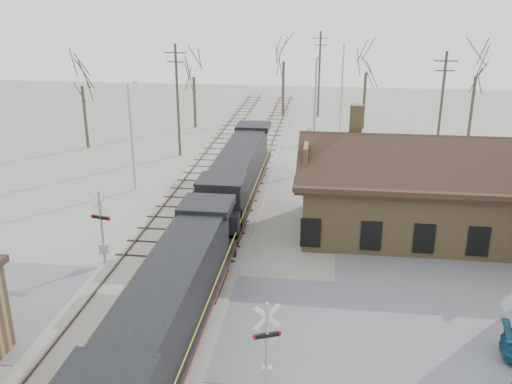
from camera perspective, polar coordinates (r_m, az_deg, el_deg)
ground at (r=27.97m, az=-6.89°, el=-12.45°), size 140.00×140.00×0.00m
road at (r=27.96m, az=-6.89°, el=-12.43°), size 60.00×9.00×0.03m
track_main at (r=41.14m, az=-1.87°, el=-1.37°), size 3.40×90.00×0.24m
track_siding at (r=42.06m, az=-7.93°, el=-1.07°), size 3.40×90.00×0.24m
depot at (r=37.47m, az=15.73°, el=-0.44°), size 15.20×9.31×7.90m
locomotive_lead at (r=24.01m, az=-9.14°, el=-12.39°), size 2.76×18.50×4.10m
locomotive_trailing at (r=40.73m, az=-1.83°, el=1.53°), size 2.76×18.50×3.88m
crossbuck_near at (r=22.40m, az=1.10°, el=-15.62°), size 1.07×0.50×3.94m
crossbuck_far at (r=32.98m, az=-15.14°, el=-3.80°), size 1.25×0.37×4.45m
streetlight_a at (r=44.32m, az=-12.33°, el=5.99°), size 0.25×2.04×8.33m
streetlight_b at (r=48.41m, az=5.91°, el=8.22°), size 0.25×2.04×9.55m
streetlight_c at (r=61.57m, az=8.60°, el=10.59°), size 0.25×2.04×9.65m
utility_pole_a at (r=53.21m, az=-7.85°, el=9.23°), size 2.00×0.24×10.27m
utility_pole_b at (r=70.25m, az=6.35°, el=11.75°), size 2.00×0.24×10.19m
utility_pole_c at (r=51.94m, az=18.01°, el=8.02°), size 2.00×0.24×9.94m
tree_a at (r=57.73m, az=-17.11°, el=11.06°), size 4.04×4.04×9.90m
tree_b at (r=64.50m, az=-6.28°, el=12.18°), size 3.78×3.78×9.26m
tree_c at (r=70.40m, az=2.80°, el=13.77°), size 4.39×4.39×10.75m
tree_d at (r=64.55m, az=11.00°, el=12.56°), size 4.16×4.16×10.19m
tree_e at (r=61.22m, az=21.25°, el=11.76°), size 4.47×4.47×10.96m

